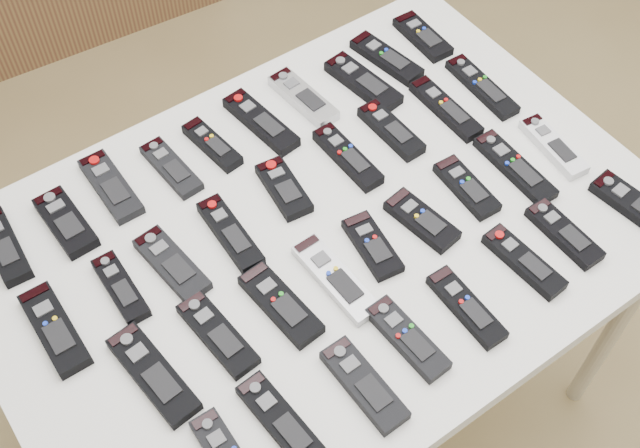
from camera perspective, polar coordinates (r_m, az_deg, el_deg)
ground at (r=2.21m, az=0.47°, el=-10.85°), size 4.00×4.00×0.00m
table at (r=1.55m, az=0.00°, el=-1.69°), size 1.25×0.88×0.78m
remote_0 at (r=1.58m, az=-21.53°, el=-1.50°), size 0.06×0.17×0.02m
remote_1 at (r=1.57m, az=-17.62°, el=0.11°), size 0.07×0.16×0.02m
remote_2 at (r=1.61m, az=-14.65°, el=2.60°), size 0.06×0.18×0.02m
remote_3 at (r=1.61m, az=-10.53°, el=3.95°), size 0.06×0.16×0.02m
remote_4 at (r=1.64m, az=-7.67°, el=5.61°), size 0.06×0.15×0.02m
remote_5 at (r=1.67m, az=-4.22°, el=7.24°), size 0.07×0.20×0.02m
remote_6 at (r=1.71m, az=-1.20°, el=8.96°), size 0.07×0.18×0.02m
remote_7 at (r=1.75m, az=3.08°, el=10.01°), size 0.08×0.19×0.02m
remote_8 at (r=1.81m, az=4.74°, el=11.67°), size 0.08×0.18×0.02m
remote_9 at (r=1.87m, az=7.31°, el=13.09°), size 0.06×0.16×0.02m
remote_10 at (r=1.45m, az=-18.35°, el=-7.12°), size 0.06×0.18×0.02m
remote_11 at (r=1.46m, az=-13.98°, el=-4.43°), size 0.05×0.15×0.02m
remote_12 at (r=1.47m, az=-10.48°, el=-2.83°), size 0.08×0.17×0.02m
remote_13 at (r=1.49m, az=-6.39°, el=-0.69°), size 0.05×0.18×0.02m
remote_14 at (r=1.55m, az=-2.59°, el=2.55°), size 0.07×0.15×0.02m
remote_15 at (r=1.60m, az=1.98°, el=4.78°), size 0.05×0.18×0.02m
remote_16 at (r=1.65m, az=5.07°, el=6.67°), size 0.05×0.16×0.02m
remote_17 at (r=1.71m, az=8.92°, el=8.11°), size 0.05×0.19×0.02m
remote_18 at (r=1.77m, az=11.44°, el=9.55°), size 0.06×0.20×0.02m
remote_19 at (r=1.37m, az=-11.77°, el=-10.40°), size 0.08×0.20×0.02m
remote_20 at (r=1.39m, az=-7.29°, el=-7.78°), size 0.07×0.18×0.02m
remote_21 at (r=1.40m, az=-2.81°, el=-5.73°), size 0.07×0.18×0.02m
remote_22 at (r=1.43m, az=1.11°, el=-3.90°), size 0.06×0.20×0.02m
remote_23 at (r=1.47m, az=3.74°, el=-1.55°), size 0.07×0.15×0.02m
remote_24 at (r=1.52m, az=7.25°, el=0.26°), size 0.08×0.16×0.02m
remote_25 at (r=1.58m, az=10.38°, el=2.58°), size 0.06×0.15×0.02m
remote_26 at (r=1.63m, az=13.68°, el=3.93°), size 0.05×0.20×0.02m
remote_27 at (r=1.69m, az=16.26°, el=5.33°), size 0.06×0.17×0.02m
remote_29 at (r=1.31m, az=-2.67°, el=-13.96°), size 0.06×0.19×0.02m
remote_30 at (r=1.34m, az=3.15°, el=-11.34°), size 0.06×0.17×0.02m
remote_31 at (r=1.38m, az=6.24°, el=-8.09°), size 0.06×0.17×0.02m
remote_32 at (r=1.42m, az=10.36°, el=-5.83°), size 0.05×0.17×0.02m
remote_33 at (r=1.50m, az=14.29°, el=-2.61°), size 0.06×0.17×0.02m
remote_34 at (r=1.55m, az=16.97°, el=-0.65°), size 0.05×0.16×0.02m
remote_35 at (r=1.64m, az=21.56°, el=1.16°), size 0.08×0.19×0.02m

